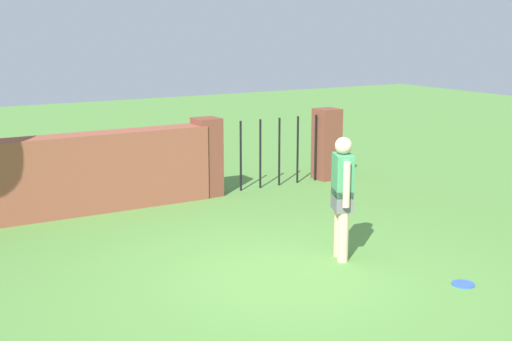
{
  "coord_description": "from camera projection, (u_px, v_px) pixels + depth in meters",
  "views": [
    {
      "loc": [
        -4.35,
        -6.66,
        3.04
      ],
      "look_at": [
        0.51,
        1.54,
        1.0
      ],
      "focal_mm": 48.54,
      "sensor_mm": 36.0,
      "label": 1
    }
  ],
  "objects": [
    {
      "name": "ground_plane",
      "position": [
        284.0,
        278.0,
        8.4
      ],
      "size": [
        40.0,
        40.0,
        0.0
      ],
      "primitive_type": "plane",
      "color": "#568C3D"
    },
    {
      "name": "person",
      "position": [
        342.0,
        192.0,
        8.92
      ],
      "size": [
        0.35,
        0.5,
        1.62
      ],
      "rotation": [
        0.0,
        0.0,
        -2.0
      ],
      "color": "beige",
      "rests_on": "ground"
    },
    {
      "name": "fence_gate",
      "position": [
        270.0,
        150.0,
        12.96
      ],
      "size": [
        3.07,
        0.44,
        1.4
      ],
      "color": "brown",
      "rests_on": "ground"
    },
    {
      "name": "frisbee_blue",
      "position": [
        463.0,
        284.0,
        8.19
      ],
      "size": [
        0.27,
        0.27,
        0.02
      ],
      "primitive_type": "cylinder",
      "color": "blue",
      "rests_on": "ground"
    },
    {
      "name": "brick_wall",
      "position": [
        63.0,
        176.0,
        11.03
      ],
      "size": [
        4.93,
        0.5,
        1.29
      ],
      "primitive_type": "cube",
      "color": "brown",
      "rests_on": "ground"
    }
  ]
}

